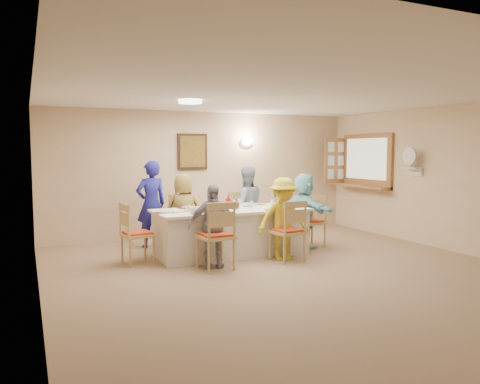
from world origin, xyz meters
name	(u,v)px	position (x,y,z in m)	size (l,w,h in m)	color
ground	(295,275)	(0.00, 0.00, 0.00)	(7.00, 7.00, 0.00)	#8A6E54
room_walls	(296,166)	(0.00, 0.00, 1.51)	(7.00, 7.00, 7.00)	beige
wall_picture	(192,152)	(-0.30, 3.46, 1.70)	(0.62, 0.05, 0.72)	black
wall_sconce	(247,142)	(0.90, 3.44, 1.90)	(0.26, 0.09, 0.18)	white
ceiling_light	(190,102)	(-1.00, 1.50, 2.47)	(0.36, 0.36, 0.05)	white
serving_hatch	(367,161)	(3.21, 2.40, 1.50)	(0.06, 1.50, 1.15)	#976337
hatch_sill	(362,186)	(3.09, 2.40, 0.97)	(0.30, 1.50, 0.05)	#976337
shutter_door	(335,161)	(2.95, 3.16, 1.50)	(0.55, 0.04, 1.00)	#976337
fan_shelf	(412,168)	(3.13, 1.05, 1.40)	(0.22, 0.36, 0.03)	white
desk_fan	(411,160)	(3.10, 1.05, 1.55)	(0.30, 0.30, 0.28)	#A5A5A8
dining_table	(231,232)	(-0.29, 1.56, 0.38)	(2.53, 1.07, 0.76)	silver
chair_back_left	(182,221)	(-0.89, 2.36, 0.48)	(0.46, 0.46, 0.96)	#D7B36E
chair_back_right	(243,218)	(0.31, 2.36, 0.48)	(0.46, 0.46, 0.95)	#D7B36E
chair_front_left	(215,235)	(-0.89, 0.76, 0.50)	(0.48, 0.48, 1.01)	#D7B36E
chair_front_right	(287,230)	(0.31, 0.76, 0.48)	(0.46, 0.46, 0.97)	#D7B36E
chair_left_end	(138,233)	(-1.84, 1.56, 0.47)	(0.45, 0.45, 0.94)	#D7B36E
chair_right_end	(310,221)	(1.26, 1.56, 0.46)	(0.44, 0.44, 0.93)	#D7B36E
diner_back_left	(184,212)	(-0.89, 2.24, 0.66)	(0.71, 0.53, 1.33)	olive
diner_back_right	(246,206)	(0.31, 2.24, 0.71)	(0.77, 0.64, 1.43)	gray
diner_front_left	(212,226)	(-0.89, 0.88, 0.62)	(0.75, 0.39, 1.23)	#9A98A4
diner_front_right	(283,219)	(0.31, 0.88, 0.65)	(0.90, 0.61, 1.30)	yellow
diner_right_end	(304,210)	(1.13, 1.56, 0.66)	(0.45, 1.24, 1.32)	#8BDDEC
caregiver	(151,204)	(-1.34, 2.71, 0.77)	(0.62, 0.46, 1.55)	navy
placemat_fl	(206,214)	(-0.89, 1.14, 0.76)	(0.37, 0.28, 0.01)	#472B19
plate_fl	(206,213)	(-0.89, 1.14, 0.77)	(0.25, 0.25, 0.02)	white
napkin_fl	(218,213)	(-0.71, 1.09, 0.77)	(0.13, 0.13, 0.01)	#E9F934
placemat_fr	(275,210)	(0.31, 1.14, 0.76)	(0.32, 0.24, 0.01)	#472B19
plate_fr	(275,209)	(0.31, 1.14, 0.77)	(0.25, 0.25, 0.02)	white
napkin_fr	(287,209)	(0.49, 1.09, 0.77)	(0.14, 0.14, 0.01)	#E9F934
placemat_bl	(188,208)	(-0.89, 1.98, 0.76)	(0.36, 0.27, 0.01)	#472B19
plate_bl	(188,207)	(-0.89, 1.98, 0.77)	(0.23, 0.23, 0.01)	white
napkin_bl	(200,207)	(-0.71, 1.93, 0.77)	(0.14, 0.14, 0.01)	#E9F934
placemat_br	(252,204)	(0.31, 1.98, 0.76)	(0.36, 0.27, 0.01)	#472B19
plate_br	(253,204)	(0.31, 1.98, 0.77)	(0.25, 0.25, 0.02)	white
napkin_br	(263,204)	(0.49, 1.93, 0.77)	(0.14, 0.14, 0.01)	#E9F934
placemat_le	(166,212)	(-1.39, 1.56, 0.76)	(0.33, 0.25, 0.01)	#472B19
plate_le	(166,212)	(-1.39, 1.56, 0.77)	(0.25, 0.25, 0.02)	white
napkin_le	(178,212)	(-1.21, 1.51, 0.77)	(0.15, 0.15, 0.01)	#E9F934
placemat_re	(290,205)	(0.83, 1.56, 0.76)	(0.33, 0.24, 0.01)	#472B19
plate_re	(290,205)	(0.83, 1.56, 0.77)	(0.23, 0.23, 0.01)	white
napkin_re	(300,205)	(1.01, 1.51, 0.77)	(0.14, 0.14, 0.01)	#E9F934
teacup_a	(193,211)	(-1.06, 1.21, 0.81)	(0.15, 0.15, 0.10)	white
teacup_b	(240,202)	(0.14, 2.11, 0.81)	(0.13, 0.13, 0.09)	white
bowl_a	(222,209)	(-0.53, 1.35, 0.79)	(0.26, 0.26, 0.06)	white
bowl_b	(247,205)	(0.10, 1.77, 0.79)	(0.21, 0.21, 0.06)	white
condiment_ketchup	(228,202)	(-0.34, 1.56, 0.88)	(0.11, 0.11, 0.24)	#AD0E0F
condiment_brown	(233,203)	(-0.22, 1.62, 0.86)	(0.11, 0.11, 0.19)	#513515
condiment_malt	(236,204)	(-0.20, 1.57, 0.84)	(0.17, 0.17, 0.17)	#513515
drinking_glass	(222,206)	(-0.44, 1.61, 0.82)	(0.06, 0.06, 0.09)	silver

